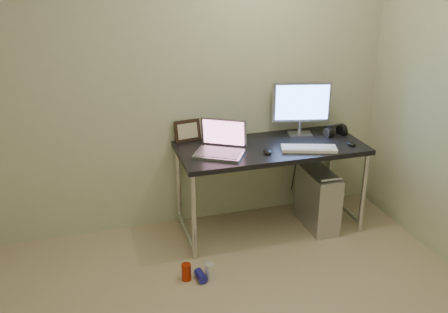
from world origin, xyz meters
TOP-DOWN VIEW (x-y plane):
  - wall_back at (0.00, 1.75)m, footprint 3.50×0.02m
  - desk at (0.64, 1.42)m, footprint 1.51×0.66m
  - tower_computer at (1.05, 1.33)m, footprint 0.22×0.49m
  - cable_a at (1.00, 1.70)m, footprint 0.01×0.16m
  - cable_b at (1.09, 1.68)m, footprint 0.02×0.11m
  - can_red at (-0.20, 0.88)m, footprint 0.09×0.09m
  - can_white at (-0.03, 0.84)m, footprint 0.08×0.08m
  - can_blue at (-0.10, 0.84)m, footprint 0.08×0.13m
  - laptop at (0.21, 1.39)m, footprint 0.47×0.44m
  - monitor at (0.97, 1.60)m, footprint 0.48×0.18m
  - keyboard at (0.89, 1.24)m, footprint 0.46×0.27m
  - mouse_right at (1.27, 1.25)m, footprint 0.07×0.10m
  - mouse_left at (0.55, 1.28)m, footprint 0.08×0.11m
  - headphones at (1.26, 1.50)m, footprint 0.19×0.12m
  - picture_frame at (0.02, 1.72)m, footprint 0.23×0.10m
  - webcam at (0.19, 1.70)m, footprint 0.05×0.04m

SIDE VIEW (x-z plane):
  - can_blue at x=-0.10m, z-range 0.00..0.07m
  - can_white at x=-0.03m, z-range 0.00..0.12m
  - can_red at x=-0.20m, z-range 0.00..0.13m
  - tower_computer at x=1.05m, z-range -0.02..0.52m
  - cable_b at x=1.09m, z-range 0.02..0.74m
  - cable_a at x=1.00m, z-range 0.06..0.74m
  - desk at x=0.64m, z-range 0.29..1.04m
  - keyboard at x=0.89m, z-range 0.75..0.78m
  - mouse_right at x=1.27m, z-range 0.75..0.78m
  - mouse_left at x=0.55m, z-range 0.75..0.78m
  - headphones at x=1.26m, z-range 0.72..0.84m
  - laptop at x=0.21m, z-range 0.68..0.94m
  - picture_frame at x=0.02m, z-range 0.75..0.93m
  - webcam at x=0.19m, z-range 0.78..0.91m
  - monitor at x=0.97m, z-range 0.79..1.25m
  - wall_back at x=0.00m, z-range 0.00..2.50m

